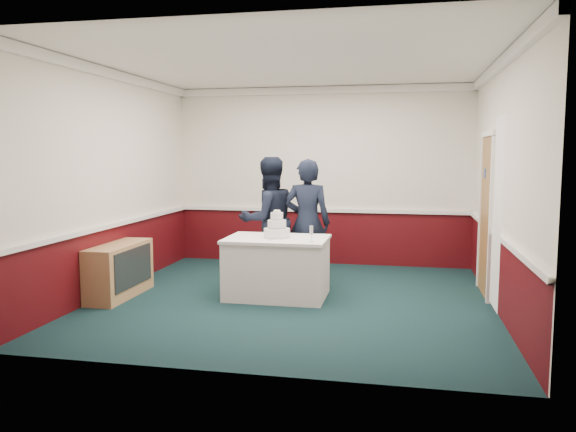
% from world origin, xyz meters
% --- Properties ---
extents(ground, '(5.00, 5.00, 0.00)m').
position_xyz_m(ground, '(0.00, 0.00, 0.00)').
color(ground, '#132B30').
rests_on(ground, ground).
extents(room_shell, '(5.00, 5.00, 3.00)m').
position_xyz_m(room_shell, '(0.08, 0.61, 1.97)').
color(room_shell, silver).
rests_on(room_shell, ground).
extents(sideboard, '(0.41, 1.20, 0.70)m').
position_xyz_m(sideboard, '(-2.28, -0.29, 0.35)').
color(sideboard, '#A97D52').
rests_on(sideboard, ground).
extents(cake_table, '(1.32, 0.92, 0.79)m').
position_xyz_m(cake_table, '(-0.24, 0.10, 0.40)').
color(cake_table, white).
rests_on(cake_table, ground).
extents(wedding_cake, '(0.35, 0.35, 0.36)m').
position_xyz_m(wedding_cake, '(-0.24, 0.10, 0.90)').
color(wedding_cake, white).
rests_on(wedding_cake, cake_table).
extents(cake_knife, '(0.05, 0.22, 0.00)m').
position_xyz_m(cake_knife, '(-0.27, -0.10, 0.79)').
color(cake_knife, silver).
rests_on(cake_knife, cake_table).
extents(champagne_flute, '(0.05, 0.05, 0.21)m').
position_xyz_m(champagne_flute, '(0.26, -0.18, 0.93)').
color(champagne_flute, silver).
rests_on(champagne_flute, cake_table).
extents(person_man, '(1.13, 1.09, 1.83)m').
position_xyz_m(person_man, '(-0.54, 0.91, 0.92)').
color(person_man, black).
rests_on(person_man, ground).
extents(person_woman, '(0.66, 0.44, 1.81)m').
position_xyz_m(person_woman, '(0.04, 0.83, 0.90)').
color(person_woman, black).
rests_on(person_woman, ground).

